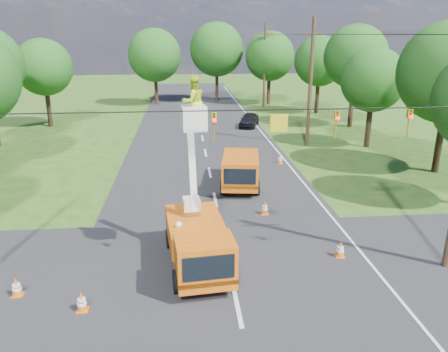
{
  "coord_description": "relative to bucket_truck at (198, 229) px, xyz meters",
  "views": [
    {
      "loc": [
        -1.62,
        -12.35,
        8.71
      ],
      "look_at": [
        0.14,
        6.34,
        2.6
      ],
      "focal_mm": 35.0,
      "sensor_mm": 36.0,
      "label": 1
    }
  ],
  "objects": [
    {
      "name": "tree_right_c",
      "position": [
        14.4,
        18.1,
        3.7
      ],
      "size": [
        5.0,
        5.0,
        7.83
      ],
      "color": "#382616",
      "rests_on": "ground"
    },
    {
      "name": "pole_right_far",
      "position": [
        9.7,
        39.1,
        3.5
      ],
      "size": [
        1.8,
        0.3,
        10.0
      ],
      "color": "#4C3823",
      "rests_on": "ground"
    },
    {
      "name": "tree_right_d",
      "position": [
        16.0,
        26.1,
        5.07
      ],
      "size": [
        6.0,
        6.0,
        9.7
      ],
      "color": "#382616",
      "rests_on": "ground"
    },
    {
      "name": "road_main",
      "position": [
        1.2,
        17.1,
        -1.61
      ],
      "size": [
        12.0,
        100.0,
        0.06
      ],
      "primitive_type": "cube",
      "color": "black",
      "rests_on": "ground"
    },
    {
      "name": "pole_right_mid",
      "position": [
        9.7,
        19.1,
        3.5
      ],
      "size": [
        1.8,
        0.3,
        10.0
      ],
      "color": "#4C3823",
      "rests_on": "ground"
    },
    {
      "name": "edge_line",
      "position": [
        6.8,
        17.1,
        -1.61
      ],
      "size": [
        0.12,
        90.0,
        0.02
      ],
      "primitive_type": "cube",
      "color": "silver",
      "rests_on": "ground"
    },
    {
      "name": "tree_far_a",
      "position": [
        -3.8,
        42.1,
        4.58
      ],
      "size": [
        6.6,
        6.6,
        9.5
      ],
      "color": "#382616",
      "rests_on": "ground"
    },
    {
      "name": "traffic_cone_8",
      "position": [
        5.8,
        0.23,
        -1.25
      ],
      "size": [
        0.38,
        0.38,
        0.71
      ],
      "color": "#DA5E0B",
      "rests_on": "ground"
    },
    {
      "name": "traffic_cone_3",
      "position": [
        2.81,
        8.86,
        -1.25
      ],
      "size": [
        0.38,
        0.38,
        0.71
      ],
      "color": "#DA5E0B",
      "rests_on": "ground"
    },
    {
      "name": "traffic_cone_4",
      "position": [
        -3.92,
        -2.55,
        -1.25
      ],
      "size": [
        0.38,
        0.38,
        0.71
      ],
      "color": "#DA5E0B",
      "rests_on": "ground"
    },
    {
      "name": "traffic_cone_2",
      "position": [
        3.54,
        4.93,
        -1.25
      ],
      "size": [
        0.38,
        0.38,
        0.71
      ],
      "color": "#DA5E0B",
      "rests_on": "ground"
    },
    {
      "name": "road_cross",
      "position": [
        1.2,
        -0.9,
        -1.61
      ],
      "size": [
        56.0,
        10.0,
        0.07
      ],
      "primitive_type": "cube",
      "color": "black",
      "rests_on": "ground"
    },
    {
      "name": "ground_worker",
      "position": [
        -0.72,
        0.04,
        -0.71
      ],
      "size": [
        0.79,
        0.72,
        1.8
      ],
      "primitive_type": "imported",
      "rotation": [
        0.0,
        0.0,
        0.58
      ],
      "color": "orange",
      "rests_on": "ground"
    },
    {
      "name": "second_truck",
      "position": [
        2.88,
        9.38,
        -0.54
      ],
      "size": [
        2.82,
        5.72,
        2.06
      ],
      "rotation": [
        0.0,
        0.0,
        -0.15
      ],
      "color": "#D2680E",
      "rests_on": "ground"
    },
    {
      "name": "ground",
      "position": [
        1.2,
        17.1,
        -1.61
      ],
      "size": [
        140.0,
        140.0,
        0.0
      ],
      "primitive_type": "plane",
      "color": "#244C16",
      "rests_on": "ground"
    },
    {
      "name": "traffic_cone_7",
      "position": [
        6.27,
        13.8,
        -1.25
      ],
      "size": [
        0.38,
        0.38,
        0.71
      ],
      "color": "#DA5E0B",
      "rests_on": "ground"
    },
    {
      "name": "tree_right_e",
      "position": [
        15.0,
        34.1,
        4.2
      ],
      "size": [
        5.6,
        5.6,
        8.63
      ],
      "color": "#382616",
      "rests_on": "ground"
    },
    {
      "name": "tree_far_c",
      "position": [
        10.7,
        41.1,
        4.45
      ],
      "size": [
        6.2,
        6.2,
        9.18
      ],
      "color": "#382616",
      "rests_on": "ground"
    },
    {
      "name": "tree_far_b",
      "position": [
        4.2,
        44.1,
        5.2
      ],
      "size": [
        7.0,
        7.0,
        10.32
      ],
      "color": "#382616",
      "rests_on": "ground"
    },
    {
      "name": "signal_span",
      "position": [
        3.42,
        -0.9,
        4.27
      ],
      "size": [
        18.0,
        0.29,
        1.07
      ],
      "color": "black",
      "rests_on": "ground"
    },
    {
      "name": "distant_car",
      "position": [
        6.04,
        26.97,
        -0.94
      ],
      "size": [
        2.73,
        4.25,
        1.35
      ],
      "primitive_type": "imported",
      "rotation": [
        0.0,
        0.0,
        -0.31
      ],
      "color": "black",
      "rests_on": "ground"
    },
    {
      "name": "tree_left_f",
      "position": [
        -13.6,
        29.1,
        4.08
      ],
      "size": [
        5.4,
        5.4,
        8.4
      ],
      "color": "#382616",
      "rests_on": "ground"
    },
    {
      "name": "traffic_cone_5",
      "position": [
        -6.36,
        -1.44,
        -1.25
      ],
      "size": [
        0.38,
        0.38,
        0.71
      ],
      "color": "#DA5E0B",
      "rests_on": "ground"
    },
    {
      "name": "bucket_truck",
      "position": [
        0.0,
        0.0,
        0.0
      ],
      "size": [
        2.64,
        5.69,
        7.33
      ],
      "rotation": [
        0.0,
        0.0,
        0.1
      ],
      "color": "#D2680E",
      "rests_on": "ground"
    }
  ]
}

